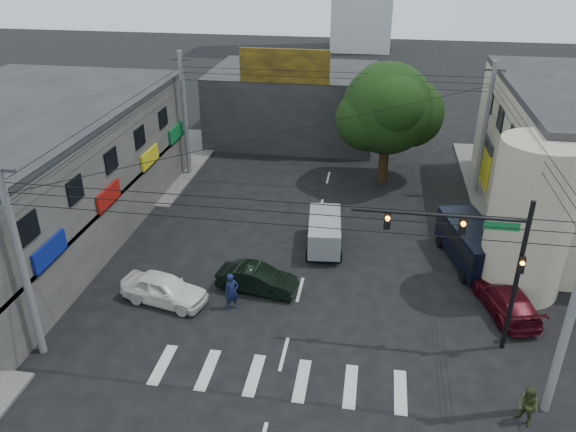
% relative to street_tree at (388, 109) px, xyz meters
% --- Properties ---
extents(ground, '(160.00, 160.00, 0.00)m').
position_rel_street_tree_xyz_m(ground, '(-4.00, -17.00, -5.47)').
color(ground, black).
rests_on(ground, ground).
extents(sidewalk_far_left, '(16.00, 16.00, 0.15)m').
position_rel_street_tree_xyz_m(sidewalk_far_left, '(-22.00, 1.00, -5.40)').
color(sidewalk_far_left, '#514F4C').
rests_on(sidewalk_far_left, ground).
extents(building_left, '(14.00, 24.00, 7.00)m').
position_rel_street_tree_xyz_m(building_left, '(-22.00, -11.00, -1.97)').
color(building_left, '#43403E').
rests_on(building_left, ground).
extents(corner_column, '(4.00, 4.00, 8.00)m').
position_rel_street_tree_xyz_m(corner_column, '(7.00, -13.00, -1.47)').
color(corner_column, gray).
rests_on(corner_column, ground).
extents(building_far, '(14.00, 10.00, 6.00)m').
position_rel_street_tree_xyz_m(building_far, '(-8.00, 9.00, -2.47)').
color(building_far, '#232326').
rests_on(building_far, ground).
extents(billboard, '(7.00, 0.30, 2.60)m').
position_rel_street_tree_xyz_m(billboard, '(-8.00, 4.10, 1.83)').
color(billboard, olive).
rests_on(billboard, building_far).
extents(street_tree, '(6.40, 6.40, 8.70)m').
position_rel_street_tree_xyz_m(street_tree, '(0.00, 0.00, 0.00)').
color(street_tree, black).
rests_on(street_tree, ground).
extents(traffic_gantry, '(7.10, 0.35, 7.20)m').
position_rel_street_tree_xyz_m(traffic_gantry, '(3.82, -18.00, -0.64)').
color(traffic_gantry, black).
rests_on(traffic_gantry, ground).
extents(utility_pole_near_left, '(0.32, 0.32, 9.20)m').
position_rel_street_tree_xyz_m(utility_pole_near_left, '(-14.50, -21.50, -0.87)').
color(utility_pole_near_left, '#59595B').
rests_on(utility_pole_near_left, ground).
extents(utility_pole_near_right, '(0.32, 0.32, 9.20)m').
position_rel_street_tree_xyz_m(utility_pole_near_right, '(6.50, -21.50, -0.87)').
color(utility_pole_near_right, '#59595B').
rests_on(utility_pole_near_right, ground).
extents(utility_pole_far_left, '(0.32, 0.32, 9.20)m').
position_rel_street_tree_xyz_m(utility_pole_far_left, '(-14.50, -1.00, -0.87)').
color(utility_pole_far_left, '#59595B').
rests_on(utility_pole_far_left, ground).
extents(utility_pole_far_right, '(0.32, 0.32, 9.20)m').
position_rel_street_tree_xyz_m(utility_pole_far_right, '(6.50, -1.00, -0.87)').
color(utility_pole_far_right, '#59595B').
rests_on(utility_pole_far_right, ground).
extents(dark_sedan, '(2.52, 4.51, 1.36)m').
position_rel_street_tree_xyz_m(dark_sedan, '(-6.16, -15.38, -4.79)').
color(dark_sedan, black).
rests_on(dark_sedan, ground).
extents(white_compact, '(3.61, 5.13, 1.50)m').
position_rel_street_tree_xyz_m(white_compact, '(-10.50, -17.07, -4.73)').
color(white_compact, white).
rests_on(white_compact, ground).
extents(maroon_sedan, '(4.30, 5.69, 1.37)m').
position_rel_street_tree_xyz_m(maroon_sedan, '(6.04, -15.19, -4.79)').
color(maroon_sedan, '#400912').
rests_on(maroon_sedan, ground).
extents(silver_minivan, '(4.62, 2.57, 1.85)m').
position_rel_street_tree_xyz_m(silver_minivan, '(-3.23, -10.47, -4.55)').
color(silver_minivan, '#94979B').
rests_on(silver_minivan, ground).
extents(navy_van, '(6.56, 4.81, 2.21)m').
position_rel_street_tree_xyz_m(navy_van, '(4.89, -10.84, -4.37)').
color(navy_van, black).
rests_on(navy_van, ground).
extents(traffic_officer, '(1.12, 1.10, 1.91)m').
position_rel_street_tree_xyz_m(traffic_officer, '(-7.05, -17.08, -4.52)').
color(traffic_officer, '#11193D').
rests_on(traffic_officer, ground).
extents(pedestrian_olive, '(1.45, 1.44, 1.69)m').
position_rel_street_tree_xyz_m(pedestrian_olive, '(5.54, -22.37, -4.63)').
color(pedestrian_olive, '#2E381A').
rests_on(pedestrian_olive, ground).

